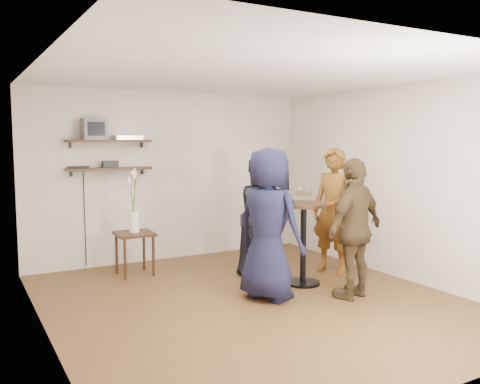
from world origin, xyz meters
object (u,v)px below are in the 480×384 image
drinks_table (303,232)px  radio (110,164)px  side_table (135,239)px  crt_monitor (94,129)px  dvd_deck (128,138)px  person_brown (355,229)px  person_plaid (333,211)px  person_dark (262,215)px  person_navy (269,224)px

drinks_table → radio: bearing=132.6°
side_table → drinks_table: drinks_table is taller
crt_monitor → dvd_deck: (0.49, 0.00, -0.12)m
side_table → person_brown: (1.95, -2.26, 0.33)m
side_table → person_plaid: bearing=-26.5°
dvd_deck → person_dark: bearing=-41.8°
person_dark → person_plaid: bearing=-40.5°
person_plaid → person_dark: (-0.88, 0.48, -0.06)m
radio → drinks_table: size_ratio=0.21×
person_plaid → person_dark: bearing=-139.5°
radio → person_brown: (2.11, -2.83, -0.69)m
side_table → person_dark: 1.80m
crt_monitor → person_brown: crt_monitor is taller
radio → person_navy: 2.73m
person_dark → person_navy: bearing=-130.1°
crt_monitor → person_plaid: size_ratio=0.18×
dvd_deck → person_dark: size_ratio=0.24×
radio → crt_monitor: bearing=180.0°
person_dark → person_navy: (-0.56, -1.04, 0.07)m
crt_monitor → person_dark: size_ratio=0.20×
side_table → drinks_table: bearing=-40.7°
drinks_table → person_navy: (-0.72, -0.29, 0.21)m
radio → side_table: 1.18m
person_navy → drinks_table: bearing=-90.0°
person_dark → dvd_deck: bearing=126.2°
side_table → person_dark: size_ratio=0.36×
crt_monitor → person_plaid: (2.86, -1.80, -1.14)m
crt_monitor → person_brown: size_ratio=0.19×
dvd_deck → side_table: dvd_deck is taller
radio → drinks_table: (1.92, -2.08, -0.83)m
radio → person_plaid: 3.26m
side_table → person_dark: bearing=-25.4°
crt_monitor → person_plaid: crt_monitor is taller
person_dark → person_navy: person_navy is taller
dvd_deck → person_brown: 3.53m
crt_monitor → person_dark: bearing=-33.9°
dvd_deck → side_table: 1.51m
person_plaid → person_dark: person_plaid is taller
dvd_deck → drinks_table: size_ratio=0.38×
dvd_deck → person_brown: (1.84, -2.83, -1.07)m
drinks_table → person_dark: person_dark is taller
dvd_deck → person_navy: (0.93, -2.37, -1.00)m
side_table → person_plaid: size_ratio=0.34×
person_navy → person_plaid: bearing=-90.4°
person_dark → person_navy: 1.18m
drinks_table → crt_monitor: bearing=135.8°
drinks_table → person_dark: 0.78m
radio → person_plaid: size_ratio=0.13×
person_dark → drinks_table: bearing=-90.0°
dvd_deck → radio: dvd_deck is taller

